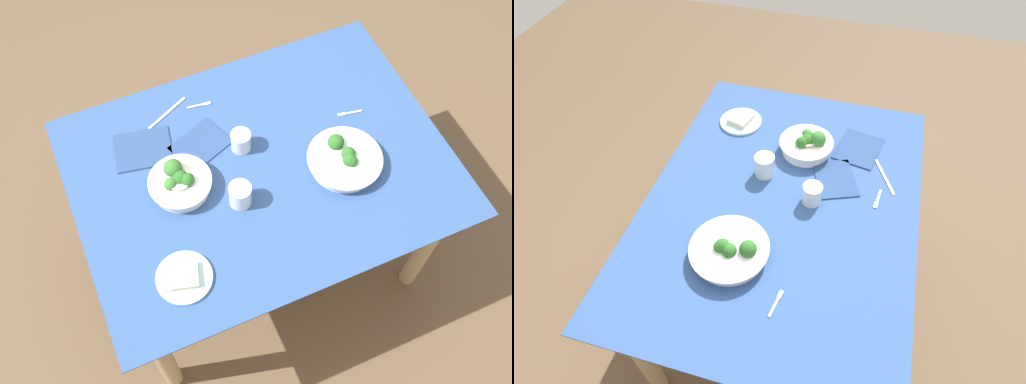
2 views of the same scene
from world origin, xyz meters
TOP-DOWN VIEW (x-y plane):
  - ground_plane at (0.00, 0.00)m, footprint 6.00×6.00m
  - dining_table at (0.00, 0.00)m, footprint 1.35×1.01m
  - broccoli_bowl_far at (-0.28, 0.11)m, footprint 0.27×0.27m
  - broccoli_bowl_near at (0.30, -0.03)m, footprint 0.22×0.22m
  - bread_side_plate at (0.40, 0.29)m, footprint 0.19×0.19m
  - water_glass_center at (0.03, -0.11)m, footprint 0.07×0.07m
  - water_glass_side at (0.12, 0.10)m, footprint 0.08×0.08m
  - fork_by_far_bowl at (-0.40, -0.09)m, footprint 0.10×0.03m
  - fork_by_near_bowl at (0.10, -0.35)m, footprint 0.09×0.02m
  - table_knife_left at (0.23, -0.36)m, footprint 0.18×0.10m
  - napkin_folded_upper at (0.17, -0.18)m, footprint 0.24×0.21m
  - napkin_folded_lower at (0.37, -0.24)m, footprint 0.23×0.21m

SIDE VIEW (x-z plane):
  - ground_plane at x=0.00m, z-range 0.00..0.00m
  - dining_table at x=0.00m, z-range 0.26..1.00m
  - table_knife_left at x=0.23m, z-range 0.74..0.75m
  - fork_by_far_bowl at x=-0.40m, z-range 0.74..0.75m
  - fork_by_near_bowl at x=0.10m, z-range 0.74..0.75m
  - napkin_folded_upper at x=0.17m, z-range 0.74..0.75m
  - napkin_folded_lower at x=0.37m, z-range 0.74..0.75m
  - bread_side_plate at x=0.40m, z-range 0.74..0.77m
  - broccoli_bowl_far at x=-0.28m, z-range 0.73..0.82m
  - broccoli_bowl_near at x=0.30m, z-range 0.73..0.83m
  - water_glass_center at x=0.03m, z-range 0.74..0.82m
  - water_glass_side at x=0.12m, z-range 0.74..0.83m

